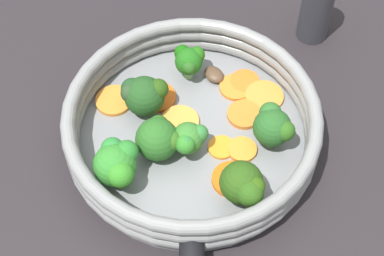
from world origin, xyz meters
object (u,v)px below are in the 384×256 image
object	(u,v)px
carrot_slice_10	(223,146)
broccoli_floret_3	(189,139)
broccoli_floret_6	(143,95)
salt_shaker	(318,2)
broccoli_floret_0	(117,164)
carrot_slice_4	(236,87)
carrot_slice_1	(157,97)
broccoli_floret_1	(189,60)
mushroom_piece_0	(214,75)
carrot_slice_0	(232,179)
skillet	(192,140)
carrot_slice_7	(244,114)
carrot_slice_2	(245,82)
carrot_slice_3	(180,122)
carrot_slice_5	(242,150)
carrot_slice_6	(264,96)
broccoli_floret_4	(244,185)
broccoli_floret_2	(273,126)
broccoli_floret_5	(159,138)
carrot_slice_9	(248,93)
carrot_slice_8	(115,99)

from	to	relation	value
carrot_slice_10	broccoli_floret_3	bearing A→B (deg)	39.91
broccoli_floret_6	salt_shaker	world-z (taller)	salt_shaker
broccoli_floret_0	carrot_slice_4	bearing A→B (deg)	-108.85
carrot_slice_1	broccoli_floret_1	world-z (taller)	broccoli_floret_1
salt_shaker	mushroom_piece_0	bearing A→B (deg)	61.43
broccoli_floret_3	broccoli_floret_6	distance (m)	0.08
carrot_slice_10	broccoli_floret_0	xyz separation A→B (m)	(0.08, 0.09, 0.03)
carrot_slice_0	skillet	bearing A→B (deg)	-26.30
carrot_slice_7	carrot_slice_2	bearing A→B (deg)	-66.18
carrot_slice_3	carrot_slice_7	bearing A→B (deg)	-144.87
carrot_slice_5	carrot_slice_6	world-z (taller)	same
mushroom_piece_0	carrot_slice_5	bearing A→B (deg)	133.08
skillet	carrot_slice_2	distance (m)	0.10
carrot_slice_0	broccoli_floret_4	size ratio (longest dim) A/B	0.79
carrot_slice_3	broccoli_floret_3	bearing A→B (deg)	132.19
broccoli_floret_2	broccoli_floret_4	size ratio (longest dim) A/B	0.92
carrot_slice_6	mushroom_piece_0	distance (m)	0.07
carrot_slice_4	broccoli_floret_5	bearing A→B (deg)	72.89
carrot_slice_0	salt_shaker	distance (m)	0.26
broccoli_floret_0	broccoli_floret_2	distance (m)	0.17
carrot_slice_9	mushroom_piece_0	size ratio (longest dim) A/B	1.09
carrot_slice_2	broccoli_floret_4	xyz separation A→B (m)	(-0.06, 0.15, 0.03)
carrot_slice_6	broccoli_floret_4	distance (m)	0.14
carrot_slice_4	carrot_slice_9	size ratio (longest dim) A/B	1.30
carrot_slice_10	carrot_slice_1	bearing A→B (deg)	-14.68
carrot_slice_5	broccoli_floret_3	xyz separation A→B (m)	(0.05, 0.03, 0.02)
carrot_slice_7	broccoli_floret_3	xyz separation A→B (m)	(0.03, 0.07, 0.02)
broccoli_floret_0	broccoli_floret_6	bearing A→B (deg)	-76.30
mushroom_piece_0	carrot_slice_9	bearing A→B (deg)	175.58
carrot_slice_10	broccoli_floret_4	world-z (taller)	broccoli_floret_4
broccoli_floret_0	broccoli_floret_1	bearing A→B (deg)	-90.00
broccoli_floret_0	carrot_slice_1	bearing A→B (deg)	-81.43
broccoli_floret_6	salt_shaker	size ratio (longest dim) A/B	0.47
carrot_slice_5	broccoli_floret_5	size ratio (longest dim) A/B	0.63
carrot_slice_8	carrot_slice_6	bearing A→B (deg)	-151.15
carrot_slice_10	broccoli_floret_5	size ratio (longest dim) A/B	0.59
broccoli_floret_1	mushroom_piece_0	distance (m)	0.04
carrot_slice_7	broccoli_floret_4	xyz separation A→B (m)	(-0.04, 0.10, 0.03)
carrot_slice_6	carrot_slice_8	distance (m)	0.18
carrot_slice_5	broccoli_floret_3	size ratio (longest dim) A/B	0.75
broccoli_floret_0	broccoli_floret_3	distance (m)	0.08
broccoli_floret_3	salt_shaker	bearing A→B (deg)	-101.79
carrot_slice_2	broccoli_floret_3	bearing A→B (deg)	83.63
carrot_slice_4	carrot_slice_7	distance (m)	0.04
carrot_slice_1	broccoli_floret_2	bearing A→B (deg)	-177.95
carrot_slice_0	broccoli_floret_0	size ratio (longest dim) A/B	0.83
carrot_slice_7	mushroom_piece_0	world-z (taller)	mushroom_piece_0
mushroom_piece_0	carrot_slice_8	bearing A→B (deg)	43.95
carrot_slice_6	broccoli_floret_5	distance (m)	0.15
carrot_slice_6	salt_shaker	distance (m)	0.14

